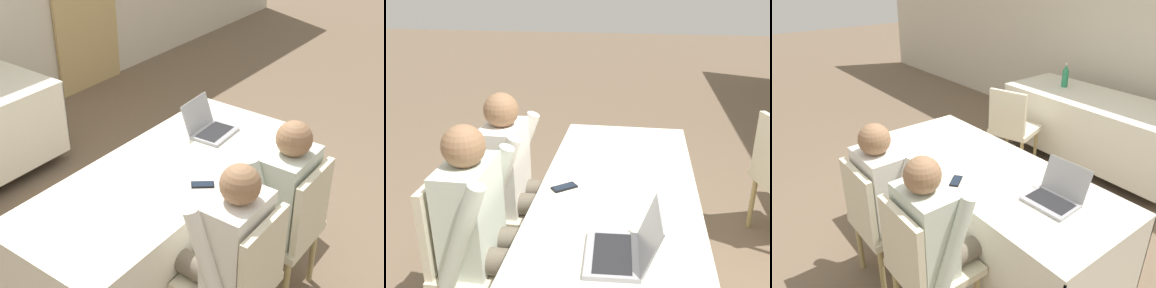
% 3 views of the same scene
% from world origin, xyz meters
% --- Properties ---
extents(ground_plane, '(24.00, 24.00, 0.00)m').
position_xyz_m(ground_plane, '(0.00, 0.00, 0.00)').
color(ground_plane, brown).
extents(conference_table_near, '(1.99, 0.81, 0.76)m').
position_xyz_m(conference_table_near, '(0.00, 0.00, 0.58)').
color(conference_table_near, silver).
rests_on(conference_table_near, ground_plane).
extents(laptop, '(0.32, 0.30, 0.22)m').
position_xyz_m(laptop, '(0.55, 0.05, 0.80)').
color(laptop, '#99999E').
rests_on(laptop, conference_table_near).
extents(cell_phone, '(0.13, 0.14, 0.01)m').
position_xyz_m(cell_phone, '(0.01, -0.28, 0.76)').
color(cell_phone, black).
rests_on(cell_phone, conference_table_near).
extents(paper_beside_laptop, '(0.30, 0.35, 0.00)m').
position_xyz_m(paper_beside_laptop, '(0.46, 0.21, 0.76)').
color(paper_beside_laptop, white).
rests_on(paper_beside_laptop, conference_table_near).
extents(paper_centre_table, '(0.24, 0.31, 0.00)m').
position_xyz_m(paper_centre_table, '(-0.53, 0.16, 0.76)').
color(paper_centre_table, white).
rests_on(paper_centre_table, conference_table_near).
extents(chair_near_left, '(0.44, 0.44, 0.92)m').
position_xyz_m(chair_near_left, '(-0.27, -0.71, 0.51)').
color(chair_near_left, tan).
rests_on(chair_near_left, ground_plane).
extents(chair_near_right, '(0.44, 0.44, 0.92)m').
position_xyz_m(chair_near_right, '(0.27, -0.71, 0.51)').
color(chair_near_right, tan).
rests_on(chair_near_right, ground_plane).
extents(person_checkered_shirt, '(0.50, 0.52, 1.18)m').
position_xyz_m(person_checkered_shirt, '(-0.27, -0.61, 0.67)').
color(person_checkered_shirt, '#665B4C').
rests_on(person_checkered_shirt, ground_plane).
extents(person_white_shirt, '(0.50, 0.52, 1.18)m').
position_xyz_m(person_white_shirt, '(0.27, -0.61, 0.67)').
color(person_white_shirt, '#665B4C').
rests_on(person_white_shirt, ground_plane).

